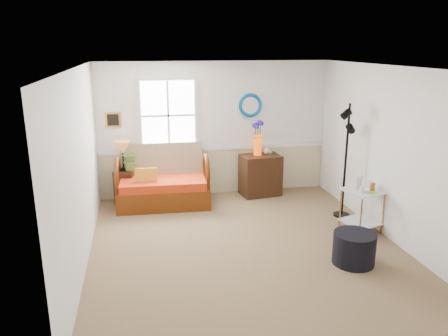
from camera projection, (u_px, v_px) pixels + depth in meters
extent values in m
cube|color=#806347|center=(245.00, 245.00, 6.51)|extent=(4.50, 5.00, 0.01)
cube|color=white|center=(247.00, 67.00, 5.81)|extent=(4.50, 5.00, 0.01)
cube|color=silver|center=(215.00, 129.00, 8.52)|extent=(4.50, 0.01, 2.60)
cube|color=silver|center=(315.00, 234.00, 3.80)|extent=(4.50, 0.01, 2.60)
cube|color=silver|center=(80.00, 170.00, 5.74)|extent=(0.01, 5.00, 2.60)
cube|color=silver|center=(390.00, 154.00, 6.58)|extent=(0.01, 5.00, 2.60)
cube|color=#C7BA8F|center=(215.00, 171.00, 8.73)|extent=(4.46, 0.02, 0.90)
cube|color=silver|center=(215.00, 148.00, 8.59)|extent=(4.46, 0.04, 0.06)
cube|color=orange|center=(113.00, 120.00, 8.07)|extent=(0.28, 0.03, 0.28)
torus|color=#0068B6|center=(250.00, 105.00, 8.51)|extent=(0.47, 0.07, 0.47)
imported|color=#4E7F32|center=(131.00, 162.00, 8.11)|extent=(0.51, 0.52, 0.31)
cylinder|color=black|center=(354.00, 248.00, 5.94)|extent=(0.60, 0.60, 0.44)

